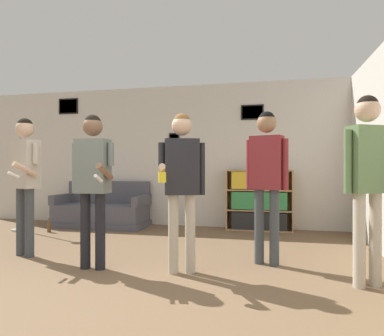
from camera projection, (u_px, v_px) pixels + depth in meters
name	position (u px, v px, depth m)	size (l,w,h in m)	color
ground_plane	(52.00, 309.00, 2.71)	(20.00, 20.00, 0.00)	brown
wall_back	(180.00, 155.00, 6.63)	(8.56, 0.08, 2.70)	beige
couch	(102.00, 211.00, 6.54)	(1.76, 0.80, 0.85)	#4C4C56
bookshelf	(259.00, 200.00, 6.09)	(1.16, 0.30, 1.08)	#A87F51
floor_lamp	(20.00, 177.00, 6.07)	(0.28, 0.28, 1.83)	#ADA89E
person_player_foreground_left	(25.00, 171.00, 4.33)	(0.48, 0.56, 1.75)	#3D4247
person_player_foreground_center	(93.00, 174.00, 3.78)	(0.50, 0.46, 1.71)	black
person_watcher_holding_cup	(182.00, 175.00, 3.63)	(0.48, 0.52, 1.70)	#B7AD99
person_spectator_near_bookshelf	(267.00, 169.00, 3.95)	(0.48, 0.30, 1.77)	#3D4247
person_spectator_far_right	(367.00, 168.00, 3.21)	(0.45, 0.34, 1.80)	#B7AD99
bottle_on_floor	(49.00, 227.00, 5.92)	(0.06, 0.06, 0.25)	brown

